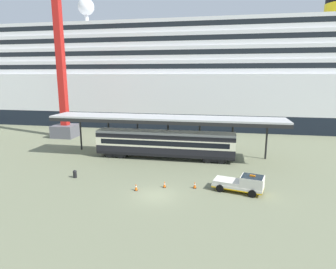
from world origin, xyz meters
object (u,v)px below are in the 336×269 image
at_px(cruise_ship, 274,79).
at_px(service_truck, 243,183).
at_px(traffic_cone_near, 164,184).
at_px(dockside_crane, 63,53).
at_px(train_carriage, 165,143).
at_px(quay_bollard, 75,174).
at_px(traffic_cone_far, 136,187).
at_px(traffic_cone_mid, 195,185).

relative_size(cruise_ship, service_truck, 31.45).
xyz_separation_m(traffic_cone_near, dockside_crane, (-23.98, 22.22, 15.78)).
height_order(service_truck, traffic_cone_near, service_truck).
bearing_deg(train_carriage, cruise_ship, 60.20).
height_order(service_truck, quay_bollard, service_truck).
distance_m(traffic_cone_far, quay_bollard, 8.72).
xyz_separation_m(service_truck, dockside_crane, (-32.35, 21.93, 15.14)).
height_order(cruise_ship, dockside_crane, dockside_crane).
distance_m(train_carriage, traffic_cone_mid, 11.99).
height_order(train_carriage, quay_bollard, train_carriage).
bearing_deg(cruise_ship, dockside_crane, -150.03).
bearing_deg(traffic_cone_near, traffic_cone_far, -153.13).
bearing_deg(cruise_ship, service_truck, -102.06).
distance_m(traffic_cone_mid, traffic_cone_far, 6.37).
height_order(service_truck, traffic_cone_mid, service_truck).
relative_size(train_carriage, service_truck, 3.65).
distance_m(cruise_ship, train_carriage, 42.08).
xyz_separation_m(traffic_cone_near, traffic_cone_mid, (3.29, 0.40, 0.03)).
distance_m(cruise_ship, dockside_crane, 49.00).
bearing_deg(cruise_ship, quay_bollard, -122.86).
bearing_deg(traffic_cone_near, quay_bollard, 174.97).
distance_m(cruise_ship, traffic_cone_mid, 49.75).
height_order(dockside_crane, quay_bollard, dockside_crane).
bearing_deg(quay_bollard, traffic_cone_mid, -2.32).
relative_size(train_carriage, quay_bollard, 21.07).
bearing_deg(traffic_cone_near, dockside_crane, 137.19).
height_order(service_truck, dockside_crane, dockside_crane).
bearing_deg(train_carriage, dockside_crane, 152.56).
relative_size(cruise_ship, dockside_crane, 3.31).
xyz_separation_m(cruise_ship, traffic_cone_mid, (-14.97, -46.18, -10.88)).
xyz_separation_m(traffic_cone_near, traffic_cone_far, (-2.81, -1.43, 0.04)).
bearing_deg(traffic_cone_mid, traffic_cone_near, -173.08).
distance_m(service_truck, traffic_cone_mid, 5.12).
distance_m(cruise_ship, quay_bollard, 55.33).
distance_m(train_carriage, quay_bollard, 13.52).
bearing_deg(traffic_cone_far, quay_bollard, 163.96).
height_order(cruise_ship, quay_bollard, cruise_ship).
distance_m(cruise_ship, service_truck, 48.43).
bearing_deg(service_truck, traffic_cone_near, -178.01).
distance_m(traffic_cone_near, traffic_cone_mid, 3.31).
relative_size(traffic_cone_near, quay_bollard, 0.74).
height_order(cruise_ship, traffic_cone_far, cruise_ship).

